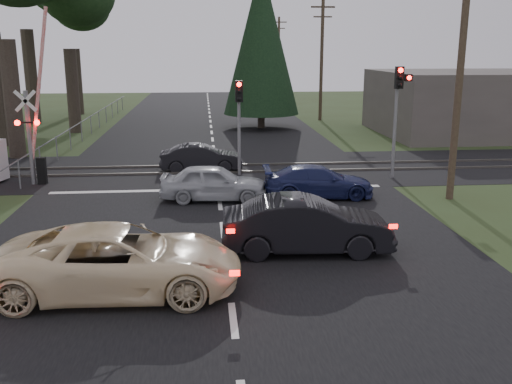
{
  "coord_description": "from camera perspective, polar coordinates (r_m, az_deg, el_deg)",
  "views": [
    {
      "loc": [
        -0.51,
        -13.67,
        5.41
      ],
      "look_at": [
        0.98,
        2.54,
        1.3
      ],
      "focal_mm": 40.0,
      "sensor_mm": 36.0,
      "label": 1
    }
  ],
  "objects": [
    {
      "name": "traffic_signal_center",
      "position": [
        24.54,
        -1.71,
        8.07
      ],
      "size": [
        0.32,
        0.48,
        4.1
      ],
      "color": "slate",
      "rests_on": "ground"
    },
    {
      "name": "rail_far",
      "position": [
        27.02,
        -4.07,
        2.68
      ],
      "size": [
        120.0,
        0.12,
        0.1
      ],
      "primitive_type": "cube",
      "color": "#59544C",
      "rests_on": "ground"
    },
    {
      "name": "dark_hatchback",
      "position": [
        15.51,
        5.09,
        -3.35
      ],
      "size": [
        4.65,
        1.83,
        1.51
      ],
      "primitive_type": "imported",
      "rotation": [
        0.0,
        0.0,
        1.52
      ],
      "color": "black",
      "rests_on": "ground"
    },
    {
      "name": "traffic_signal_right",
      "position": [
        24.6,
        14.06,
        8.86
      ],
      "size": [
        0.68,
        0.48,
        4.7
      ],
      "color": "slate",
      "rests_on": "ground"
    },
    {
      "name": "blue_sedan",
      "position": [
        21.33,
        6.23,
        1.03
      ],
      "size": [
        4.15,
        1.8,
        1.19
      ],
      "primitive_type": "imported",
      "rotation": [
        0.0,
        0.0,
        1.54
      ],
      "color": "#1A214F",
      "rests_on": "ground"
    },
    {
      "name": "ground",
      "position": [
        14.71,
        -2.91,
        -7.42
      ],
      "size": [
        120.0,
        120.0,
        0.0
      ],
      "primitive_type": "plane",
      "color": "#2D3A1A",
      "rests_on": "ground"
    },
    {
      "name": "rail_near",
      "position": [
        25.45,
        -3.98,
        1.97
      ],
      "size": [
        120.0,
        0.12,
        0.1
      ],
      "primitive_type": "cube",
      "color": "#59544C",
      "rests_on": "ground"
    },
    {
      "name": "road",
      "position": [
        24.29,
        -3.91,
        1.27
      ],
      "size": [
        14.0,
        100.0,
        0.01
      ],
      "primitive_type": "cube",
      "color": "black",
      "rests_on": "ground"
    },
    {
      "name": "silver_car",
      "position": [
        20.82,
        -4.25,
        0.93
      ],
      "size": [
        3.98,
        1.87,
        1.32
      ],
      "primitive_type": "imported",
      "rotation": [
        0.0,
        0.0,
        1.49
      ],
      "color": "#AAADB2",
      "rests_on": "ground"
    },
    {
      "name": "utility_pole_far",
      "position": [
        69.27,
        2.29,
        13.58
      ],
      "size": [
        1.8,
        0.26,
        9.0
      ],
      "color": "#4C3D2D",
      "rests_on": "ground"
    },
    {
      "name": "utility_pole_near",
      "position": [
        21.65,
        19.76,
        11.54
      ],
      "size": [
        1.8,
        0.26,
        9.0
      ],
      "color": "#4C3D2D",
      "rests_on": "ground"
    },
    {
      "name": "stop_line",
      "position": [
        22.54,
        -3.8,
        0.28
      ],
      "size": [
        13.0,
        0.35,
        0.0
      ],
      "primitive_type": "cube",
      "color": "silver",
      "rests_on": "ground"
    },
    {
      "name": "building_right",
      "position": [
        40.34,
        22.33,
        8.27
      ],
      "size": [
        14.0,
        10.0,
        4.0
      ],
      "primitive_type": "cube",
      "color": "#59514C",
      "rests_on": "ground"
    },
    {
      "name": "rail_corridor",
      "position": [
        26.24,
        -4.02,
        2.24
      ],
      "size": [
        120.0,
        8.0,
        0.01
      ],
      "primitive_type": "cube",
      "color": "black",
      "rests_on": "ground"
    },
    {
      "name": "crossing_signal",
      "position": [
        24.64,
        -21.22,
        5.39
      ],
      "size": [
        1.62,
        0.38,
        6.96
      ],
      "color": "slate",
      "rests_on": "ground"
    },
    {
      "name": "dark_car_far",
      "position": [
        25.94,
        -5.51,
        3.43
      ],
      "size": [
        3.68,
        1.3,
        1.21
      ],
      "primitive_type": "imported",
      "rotation": [
        0.0,
        0.0,
        1.57
      ],
      "color": "black",
      "rests_on": "ground"
    },
    {
      "name": "utility_pole_mid",
      "position": [
        44.6,
        6.58,
        13.19
      ],
      "size": [
        1.8,
        0.26,
        9.0
      ],
      "color": "#4C3D2D",
      "rests_on": "ground"
    },
    {
      "name": "conifer_tree",
      "position": [
        39.88,
        0.54,
        14.99
      ],
      "size": [
        5.2,
        5.2,
        11.0
      ],
      "color": "#473D33",
      "rests_on": "ground"
    },
    {
      "name": "cream_coupe",
      "position": [
        13.3,
        -13.53,
        -6.67
      ],
      "size": [
        5.6,
        2.71,
        1.53
      ],
      "primitive_type": "imported",
      "rotation": [
        0.0,
        0.0,
        1.54
      ],
      "color": "beige",
      "rests_on": "ground"
    },
    {
      "name": "fence_left",
      "position": [
        37.3,
        -16.53,
        5.24
      ],
      "size": [
        0.1,
        36.0,
        1.2
      ],
      "primitive_type": null,
      "color": "slate",
      "rests_on": "ground"
    }
  ]
}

